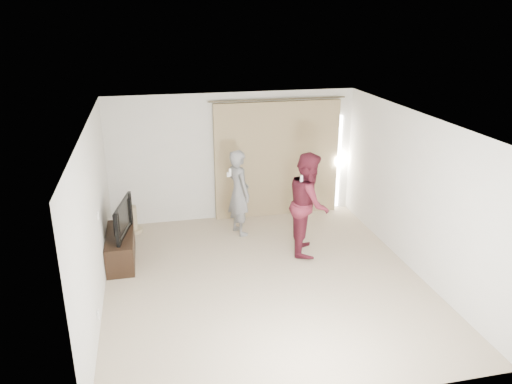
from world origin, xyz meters
TOP-DOWN VIEW (x-y plane):
  - floor at (0.00, 0.00)m, footprint 5.50×5.50m
  - wall_back at (0.00, 2.75)m, footprint 5.00×0.04m
  - wall_left at (-2.50, -0.00)m, footprint 0.04×5.50m
  - ceiling at (0.00, 0.00)m, footprint 5.00×5.50m
  - curtain at (0.91, 2.68)m, footprint 2.80×0.11m
  - tv_console at (-2.27, 1.21)m, footprint 0.45×1.31m
  - tv at (-2.27, 1.21)m, footprint 0.34×1.04m
  - scratching_post at (-2.10, 2.40)m, footprint 0.40×0.40m
  - person_man at (-0.06, 1.89)m, footprint 0.57×0.70m
  - person_woman at (1.00, 0.88)m, footprint 0.91×1.04m

SIDE VIEW (x-z plane):
  - floor at x=0.00m, z-range 0.00..0.00m
  - scratching_post at x=-2.10m, z-range -0.05..0.48m
  - tv_console at x=-2.27m, z-range 0.00..0.50m
  - tv at x=-2.27m, z-range 0.50..1.09m
  - person_man at x=-0.06m, z-range 0.00..1.68m
  - person_woman at x=1.00m, z-range 0.00..1.83m
  - curtain at x=0.91m, z-range -0.02..2.43m
  - wall_left at x=-2.50m, z-range 0.00..2.60m
  - wall_back at x=0.00m, z-range 0.00..2.60m
  - ceiling at x=0.00m, z-range 2.60..2.60m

